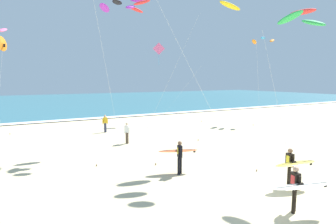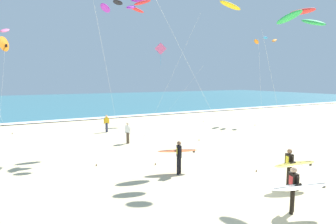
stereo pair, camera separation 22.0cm
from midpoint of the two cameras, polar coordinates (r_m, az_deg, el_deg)
ground_plane at (r=12.62m, az=17.30°, el=-15.84°), size 160.00×160.00×0.00m
ocean_water at (r=64.07m, az=-21.57°, el=2.01°), size 160.00×60.00×0.08m
shoreline_foam at (r=35.02m, az=-14.87°, el=-1.21°), size 160.00×1.53×0.01m
surfer_lead at (r=11.07m, az=24.65°, el=-13.63°), size 2.39×1.15×1.71m
surfer_trailing at (r=14.29m, az=1.83°, el=-8.44°), size 2.13×1.17×1.71m
surfer_third at (r=13.66m, az=23.70°, el=-9.74°), size 2.04×1.13×1.71m
kite_delta_amber_near at (r=24.09m, az=-31.07°, el=11.86°), size 2.36×3.40×7.92m
kite_arc_charcoal_mid at (r=20.44m, az=-10.71°, el=20.59°), size 4.04×4.96×10.06m
kite_arc_violet_far at (r=20.55m, az=-6.37°, el=21.06°), size 5.43×2.52×10.25m
kite_arc_scarlet_high at (r=13.85m, az=25.42°, el=17.05°), size 2.49×2.75×7.76m
kite_diamond_rose_outer at (r=31.39m, az=-1.86°, el=12.39°), size 4.79×2.77×8.81m
kite_arc_cobalt_extra at (r=33.54m, az=18.73°, el=13.76°), size 4.11×3.14×9.45m
bystander_yellow_top at (r=25.79m, az=-13.01°, el=-2.30°), size 0.50×0.22×1.59m
bystander_white_top at (r=20.99m, az=-8.72°, el=-4.25°), size 0.32×0.44×1.59m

